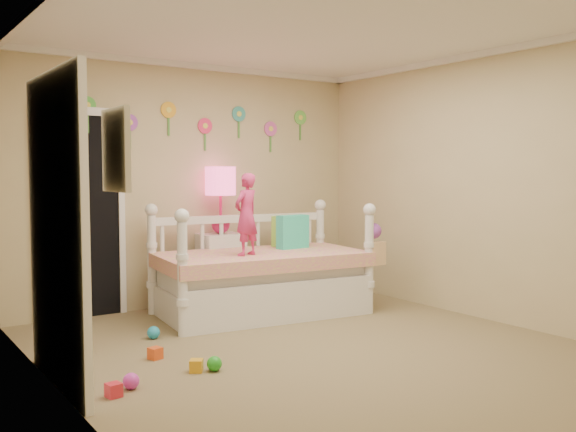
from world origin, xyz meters
TOP-DOWN VIEW (x-y plane):
  - floor at (0.00, 0.00)m, footprint 4.00×4.50m
  - ceiling at (0.00, 0.00)m, footprint 4.00×4.50m
  - back_wall at (0.00, 2.25)m, footprint 4.00×0.01m
  - left_wall at (-2.00, 0.00)m, footprint 0.01×4.50m
  - right_wall at (2.00, 0.00)m, footprint 0.01×4.50m
  - crown_molding at (0.00, 0.00)m, footprint 4.00×4.50m
  - daybed at (0.31, 1.40)m, footprint 2.20×1.36m
  - pillow_turquoise at (0.76, 1.48)m, footprint 0.36×0.15m
  - pillow_lime at (0.83, 1.68)m, footprint 0.36×0.17m
  - child at (0.06, 1.26)m, footprint 0.34×0.28m
  - nightstand at (0.22, 2.07)m, footprint 0.46×0.35m
  - table_lamp at (0.22, 2.07)m, footprint 0.33×0.33m
  - closet_doorway at (-1.25, 2.23)m, footprint 0.90×0.04m
  - flower_decals at (-0.09, 2.24)m, footprint 3.40×0.02m
  - mirror_closet at (-1.96, 0.30)m, footprint 0.07×1.30m
  - wall_picture at (-1.97, -0.90)m, footprint 0.05×0.34m
  - hanging_bag at (1.30, 0.79)m, footprint 0.20×0.16m
  - toy_scatter at (-1.35, 0.47)m, footprint 1.17×1.49m

SIDE VIEW (x-z plane):
  - floor at x=0.00m, z-range -0.01..0.01m
  - toy_scatter at x=-1.35m, z-range 0.00..0.11m
  - nightstand at x=0.22m, z-range 0.00..0.77m
  - daybed at x=0.31m, z-range 0.00..1.13m
  - hanging_bag at x=1.30m, z-range 0.51..0.87m
  - pillow_lime at x=0.83m, z-range 0.63..0.96m
  - pillow_turquoise at x=0.76m, z-range 0.63..0.98m
  - child at x=0.06m, z-range 0.63..1.43m
  - closet_doorway at x=-1.25m, z-range 0.00..2.07m
  - mirror_closet at x=-1.96m, z-range 0.00..2.10m
  - table_lamp at x=0.22m, z-range 0.89..1.62m
  - back_wall at x=0.00m, z-range 0.00..2.60m
  - left_wall at x=-2.00m, z-range 0.00..2.60m
  - right_wall at x=2.00m, z-range 0.00..2.60m
  - wall_picture at x=-1.97m, z-range 1.34..1.76m
  - flower_decals at x=-0.09m, z-range 1.69..2.19m
  - crown_molding at x=0.00m, z-range 2.54..2.60m
  - ceiling at x=0.00m, z-range 2.60..2.60m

